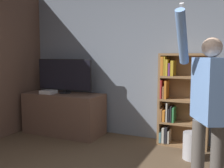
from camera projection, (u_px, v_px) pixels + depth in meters
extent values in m
cube|color=gray|center=(154.00, 62.00, 4.51)|extent=(6.86, 0.06, 2.70)
cube|color=brown|center=(64.00, 113.00, 4.89)|extent=(1.47, 0.64, 0.75)
cylinder|color=black|center=(65.00, 92.00, 4.89)|extent=(0.22, 0.22, 0.03)
cylinder|color=black|center=(65.00, 90.00, 4.88)|extent=(0.06, 0.06, 0.05)
cube|color=black|center=(65.00, 75.00, 4.85)|extent=(1.15, 0.04, 0.57)
cube|color=black|center=(64.00, 75.00, 4.83)|extent=(1.11, 0.01, 0.54)
cube|color=white|center=(48.00, 92.00, 4.84)|extent=(0.25, 0.24, 0.06)
cube|color=#997047|center=(161.00, 99.00, 4.33)|extent=(0.04, 0.28, 1.49)
cube|color=#997047|center=(208.00, 102.00, 4.02)|extent=(0.04, 0.28, 1.49)
cube|color=#997047|center=(185.00, 99.00, 4.30)|extent=(0.78, 0.01, 1.49)
cube|color=#997047|center=(182.00, 144.00, 4.26)|extent=(0.71, 0.28, 0.04)
cube|color=#997047|center=(183.00, 123.00, 4.22)|extent=(0.71, 0.28, 0.04)
cube|color=#997047|center=(184.00, 100.00, 4.18)|extent=(0.71, 0.28, 0.04)
cube|color=#997047|center=(184.00, 77.00, 4.13)|extent=(0.71, 0.28, 0.04)
cube|color=#997047|center=(185.00, 54.00, 4.10)|extent=(0.71, 0.28, 0.04)
cube|color=#5B8E99|center=(161.00, 137.00, 4.35)|extent=(0.03, 0.20, 0.19)
cube|color=beige|center=(164.00, 135.00, 4.35)|extent=(0.04, 0.24, 0.27)
cube|color=#232328|center=(167.00, 134.00, 4.32)|extent=(0.04, 0.23, 0.28)
cube|color=beige|center=(169.00, 137.00, 4.30)|extent=(0.02, 0.21, 0.22)
cube|color=#99663D|center=(162.00, 114.00, 4.31)|extent=(0.04, 0.20, 0.21)
cube|color=orange|center=(165.00, 115.00, 4.30)|extent=(0.04, 0.23, 0.19)
cube|color=beige|center=(168.00, 111.00, 4.28)|extent=(0.02, 0.24, 0.31)
cube|color=#232328|center=(170.00, 115.00, 4.27)|extent=(0.02, 0.23, 0.22)
cube|color=#232328|center=(172.00, 113.00, 4.25)|extent=(0.02, 0.23, 0.26)
cube|color=#338447|center=(174.00, 114.00, 4.23)|extent=(0.03, 0.21, 0.24)
cube|color=red|center=(162.00, 89.00, 4.28)|extent=(0.03, 0.23, 0.30)
cube|color=#99663D|center=(165.00, 92.00, 4.27)|extent=(0.02, 0.24, 0.20)
cube|color=orange|center=(167.00, 89.00, 4.25)|extent=(0.03, 0.23, 0.29)
cube|color=orange|center=(163.00, 66.00, 4.24)|extent=(0.04, 0.24, 0.30)
cube|color=gold|center=(166.00, 66.00, 4.22)|extent=(0.02, 0.25, 0.30)
cube|color=gold|center=(168.00, 67.00, 4.20)|extent=(0.04, 0.23, 0.26)
cube|color=#7A3889|center=(170.00, 69.00, 4.19)|extent=(0.03, 0.24, 0.20)
cube|color=gold|center=(173.00, 68.00, 4.18)|extent=(0.04, 0.25, 0.24)
cylinder|color=#56514C|center=(198.00, 160.00, 2.64)|extent=(0.13, 0.13, 0.82)
cylinder|color=#56514C|center=(217.00, 163.00, 2.57)|extent=(0.13, 0.13, 0.82)
cube|color=#6B93D1|center=(210.00, 90.00, 2.52)|extent=(0.41, 0.51, 0.62)
sphere|color=beige|center=(212.00, 47.00, 2.48)|extent=(0.19, 0.19, 0.19)
cylinder|color=#6B93D1|center=(182.00, 38.00, 2.47)|extent=(0.09, 0.40, 0.52)
cube|color=white|center=(182.00, 11.00, 2.40)|extent=(0.04, 0.09, 0.14)
cylinder|color=#B7B7BC|center=(192.00, 146.00, 3.69)|extent=(0.26, 0.26, 0.38)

